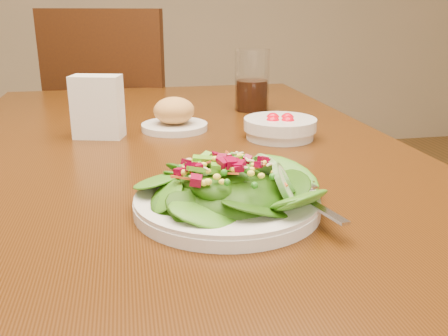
{
  "coord_description": "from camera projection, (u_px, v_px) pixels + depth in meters",
  "views": [
    {
      "loc": [
        -0.09,
        -0.96,
        1.01
      ],
      "look_at": [
        0.04,
        -0.33,
        0.8
      ],
      "focal_mm": 40.0,
      "sensor_mm": 36.0,
      "label": 1
    }
  ],
  "objects": [
    {
      "name": "tomato_bowl",
      "position": [
        280.0,
        128.0,
        1.02
      ],
      "size": [
        0.15,
        0.15,
        0.05
      ],
      "color": "silver",
      "rests_on": "dining_table"
    },
    {
      "name": "napkin_holder",
      "position": [
        97.0,
        105.0,
        1.01
      ],
      "size": [
        0.11,
        0.08,
        0.13
      ],
      "rotation": [
        0.0,
        0.0,
        -0.28
      ],
      "color": "white",
      "rests_on": "dining_table"
    },
    {
      "name": "dining_table",
      "position": [
        175.0,
        190.0,
        1.02
      ],
      "size": [
        0.9,
        1.4,
        0.75
      ],
      "color": "#42230B",
      "rests_on": "ground_plane"
    },
    {
      "name": "salad_plate",
      "position": [
        234.0,
        191.0,
        0.66
      ],
      "size": [
        0.25,
        0.25,
        0.07
      ],
      "rotation": [
        0.0,
        0.0,
        0.06
      ],
      "color": "silver",
      "rests_on": "dining_table"
    },
    {
      "name": "chair_far",
      "position": [
        123.0,
        138.0,
        1.89
      ],
      "size": [
        0.61,
        0.61,
        1.0
      ],
      "rotation": [
        0.0,
        0.0,
        2.73
      ],
      "color": "black",
      "rests_on": "ground_plane"
    },
    {
      "name": "bread_plate",
      "position": [
        174.0,
        117.0,
        1.08
      ],
      "size": [
        0.14,
        0.14,
        0.07
      ],
      "color": "silver",
      "rests_on": "dining_table"
    },
    {
      "name": "drinking_glass",
      "position": [
        252.0,
        85.0,
        1.28
      ],
      "size": [
        0.09,
        0.09,
        0.15
      ],
      "color": "silver",
      "rests_on": "dining_table"
    }
  ]
}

